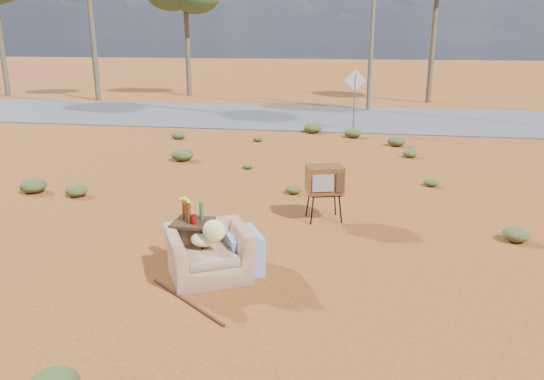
# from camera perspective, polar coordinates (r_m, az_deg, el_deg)

# --- Properties ---
(ground) EXTENTS (140.00, 140.00, 0.00)m
(ground) POSITION_cam_1_polar(r_m,az_deg,el_deg) (8.07, -4.69, -8.12)
(ground) COLOR #93531D
(ground) RESTS_ON ground
(highway) EXTENTS (140.00, 7.00, 0.04)m
(highway) POSITION_cam_1_polar(r_m,az_deg,el_deg) (22.42, 5.08, 7.81)
(highway) COLOR #565659
(highway) RESTS_ON ground
(armchair) EXTENTS (1.47, 1.37, 0.99)m
(armchair) POSITION_cam_1_polar(r_m,az_deg,el_deg) (7.60, -6.18, -5.95)
(armchair) COLOR #9C7355
(armchair) RESTS_ON ground
(tv_unit) EXTENTS (0.77, 0.68, 1.04)m
(tv_unit) POSITION_cam_1_polar(r_m,az_deg,el_deg) (9.77, 5.68, 1.06)
(tv_unit) COLOR black
(tv_unit) RESTS_ON ground
(side_table) EXTENTS (0.55, 0.55, 1.07)m
(side_table) POSITION_cam_1_polar(r_m,az_deg,el_deg) (7.74, -8.74, -3.05)
(side_table) COLOR #392315
(side_table) RESTS_ON ground
(rusty_bar) EXTENTS (1.30, 1.03, 0.04)m
(rusty_bar) POSITION_cam_1_polar(r_m,az_deg,el_deg) (7.10, -9.16, -11.70)
(rusty_bar) COLOR #4E2614
(rusty_bar) RESTS_ON ground
(road_sign) EXTENTS (0.78, 0.06, 2.19)m
(road_sign) POSITION_cam_1_polar(r_m,az_deg,el_deg) (19.18, 8.91, 10.70)
(road_sign) COLOR brown
(road_sign) RESTS_ON ground
(utility_pole_center) EXTENTS (1.40, 0.20, 8.00)m
(utility_pole_center) POSITION_cam_1_polar(r_m,az_deg,el_deg) (24.60, 10.77, 18.00)
(utility_pole_center) COLOR brown
(utility_pole_center) RESTS_ON ground
(scrub_patch) EXTENTS (17.49, 8.07, 0.33)m
(scrub_patch) POSITION_cam_1_polar(r_m,az_deg,el_deg) (12.25, -3.25, 1.22)
(scrub_patch) COLOR #404F22
(scrub_patch) RESTS_ON ground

